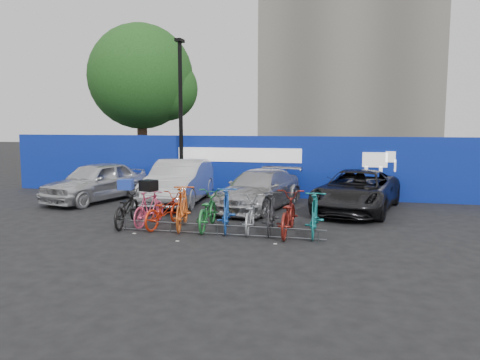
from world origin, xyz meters
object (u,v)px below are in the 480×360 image
(lamppost, at_px, (181,114))
(bike_5, at_px, (226,209))
(bike_4, at_px, (207,210))
(bike_9, at_px, (314,214))
(bike_2, at_px, (164,211))
(bike_1, at_px, (149,208))
(bike_0, at_px, (126,208))
(bike_3, at_px, (182,207))
(car_1, at_px, (180,182))
(bike_8, at_px, (288,214))
(car_3, at_px, (357,191))
(bike_7, at_px, (271,212))
(car_0, at_px, (96,182))
(car_2, at_px, (259,190))
(bike_6, at_px, (250,214))
(bike_rack, at_px, (217,229))
(tree, at_px, (146,79))

(lamppost, relative_size, bike_5, 3.15)
(bike_4, xyz_separation_m, bike_9, (2.93, -0.10, 0.04))
(bike_2, height_order, bike_9, bike_9)
(bike_1, bearing_deg, bike_0, 17.65)
(bike_3, bearing_deg, bike_9, 168.83)
(car_1, relative_size, bike_4, 2.42)
(bike_4, bearing_deg, bike_1, -5.20)
(car_1, relative_size, bike_0, 2.43)
(lamppost, relative_size, car_1, 1.27)
(bike_8, bearing_deg, bike_1, -1.73)
(lamppost, relative_size, car_3, 1.26)
(lamppost, distance_m, bike_5, 6.86)
(bike_9, bearing_deg, bike_1, -2.56)
(bike_0, bearing_deg, car_3, -157.87)
(car_1, bearing_deg, bike_7, -48.39)
(car_0, xyz_separation_m, car_2, (6.20, -0.10, -0.08))
(car_2, height_order, bike_1, car_2)
(bike_0, relative_size, bike_6, 1.09)
(car_1, distance_m, bike_0, 3.89)
(car_2, xyz_separation_m, bike_0, (-3.15, -3.50, -0.14))
(bike_3, relative_size, bike_7, 1.09)
(car_1, bearing_deg, bike_5, -59.03)
(bike_2, distance_m, bike_6, 2.42)
(car_1, xyz_separation_m, bike_8, (4.44, -3.87, -0.24))
(car_3, distance_m, bike_1, 6.81)
(bike_rack, distance_m, bike_7, 1.51)
(bike_3, bearing_deg, bike_5, 172.13)
(car_1, height_order, bike_5, car_1)
(tree, relative_size, bike_rack, 1.39)
(tree, xyz_separation_m, bike_4, (6.29, -9.99, -4.55))
(bike_7, bearing_deg, bike_3, -1.45)
(bike_5, distance_m, bike_7, 1.23)
(lamppost, distance_m, bike_0, 6.13)
(bike_9, bearing_deg, bike_4, -3.14)
(car_3, relative_size, bike_0, 2.46)
(lamppost, bearing_deg, bike_9, -43.88)
(bike_4, height_order, bike_8, bike_8)
(car_3, height_order, bike_9, car_3)
(bike_8, bearing_deg, car_3, -115.31)
(tree, relative_size, car_1, 1.63)
(bike_2, bearing_deg, bike_5, -166.98)
(lamppost, relative_size, car_0, 1.41)
(tree, xyz_separation_m, bike_5, (6.85, -10.05, -4.49))
(bike_rack, bearing_deg, car_2, 85.60)
(car_1, bearing_deg, car_0, 179.97)
(bike_7, xyz_separation_m, bike_8, (0.45, -0.11, 0.01))
(car_2, bearing_deg, tree, 150.36)
(bike_1, height_order, bike_3, bike_3)
(bike_rack, relative_size, bike_5, 2.89)
(car_2, distance_m, bike_6, 3.39)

